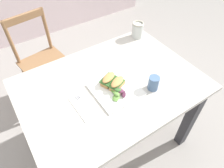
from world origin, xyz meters
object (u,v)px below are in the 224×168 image
object	(u,v)px
chair_wooden_far	(43,61)
fork_on_napkin	(83,104)
cup_extra_side	(154,83)
plate_lunch	(116,90)
sandwich_half_back	(108,79)
mason_jar_iced_tea	(138,31)
sandwich_half_front	(117,83)
dining_table	(111,97)

from	to	relation	value
chair_wooden_far	fork_on_napkin	xyz separation A→B (m)	(-0.01, -0.88, 0.30)
cup_extra_side	plate_lunch	bearing A→B (deg)	150.47
chair_wooden_far	sandwich_half_back	distance (m)	0.91
sandwich_half_back	mason_jar_iced_tea	distance (m)	0.58
sandwich_half_back	plate_lunch	bearing A→B (deg)	-86.04
plate_lunch	mason_jar_iced_tea	world-z (taller)	mason_jar_iced_tea
plate_lunch	sandwich_half_back	world-z (taller)	sandwich_half_back
mason_jar_iced_tea	plate_lunch	bearing A→B (deg)	-140.62
chair_wooden_far	sandwich_half_front	world-z (taller)	chair_wooden_far
chair_wooden_far	plate_lunch	world-z (taller)	chair_wooden_far
plate_lunch	cup_extra_side	size ratio (longest dim) A/B	2.94
mason_jar_iced_tea	cup_extra_side	xyz separation A→B (m)	(-0.28, -0.51, -0.01)
plate_lunch	sandwich_half_front	distance (m)	0.04
sandwich_half_front	sandwich_half_back	distance (m)	0.07
dining_table	sandwich_half_back	bearing A→B (deg)	146.39
plate_lunch	sandwich_half_front	world-z (taller)	sandwich_half_front
dining_table	mason_jar_iced_tea	xyz separation A→B (m)	(0.47, 0.33, 0.19)
cup_extra_side	chair_wooden_far	bearing A→B (deg)	112.72
fork_on_napkin	cup_extra_side	size ratio (longest dim) A/B	1.98
fork_on_napkin	mason_jar_iced_tea	world-z (taller)	mason_jar_iced_tea
chair_wooden_far	mason_jar_iced_tea	bearing A→B (deg)	-35.34
mason_jar_iced_tea	fork_on_napkin	bearing A→B (deg)	-151.27
fork_on_napkin	mason_jar_iced_tea	xyz separation A→B (m)	(0.71, 0.39, 0.05)
plate_lunch	mason_jar_iced_tea	size ratio (longest dim) A/B	2.21
cup_extra_side	sandwich_half_front	bearing A→B (deg)	145.28
fork_on_napkin	dining_table	bearing A→B (deg)	13.40
sandwich_half_back	fork_on_napkin	bearing A→B (deg)	-163.71
dining_table	cup_extra_side	world-z (taller)	cup_extra_side
fork_on_napkin	cup_extra_side	bearing A→B (deg)	-16.21
dining_table	plate_lunch	world-z (taller)	plate_lunch
chair_wooden_far	sandwich_half_front	bearing A→B (deg)	-74.91
sandwich_half_back	mason_jar_iced_tea	xyz separation A→B (m)	(0.49, 0.32, 0.02)
sandwich_half_back	fork_on_napkin	distance (m)	0.23
dining_table	fork_on_napkin	distance (m)	0.28
chair_wooden_far	plate_lunch	size ratio (longest dim) A/B	3.15
chair_wooden_far	mason_jar_iced_tea	distance (m)	0.92
sandwich_half_back	cup_extra_side	bearing A→B (deg)	-42.00
dining_table	cup_extra_side	size ratio (longest dim) A/B	12.33
dining_table	plate_lunch	size ratio (longest dim) A/B	4.19
plate_lunch	cup_extra_side	xyz separation A→B (m)	(0.20, -0.12, 0.04)
sandwich_half_back	mason_jar_iced_tea	bearing A→B (deg)	33.55
plate_lunch	cup_extra_side	bearing A→B (deg)	-29.53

